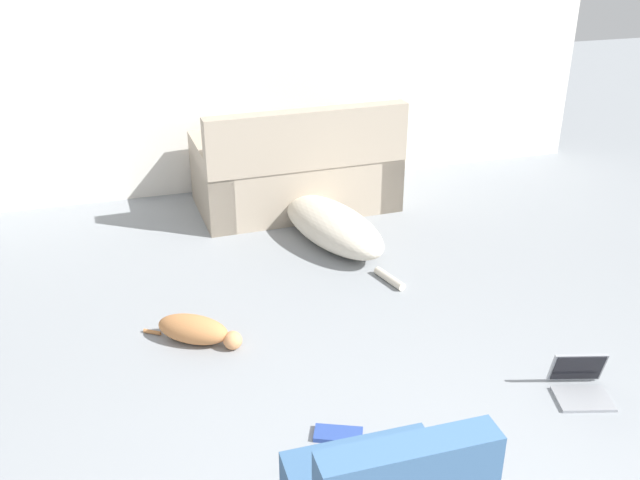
{
  "coord_description": "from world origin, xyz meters",
  "views": [
    {
      "loc": [
        -0.93,
        -1.38,
        2.35
      ],
      "look_at": [
        0.2,
        2.34,
        0.48
      ],
      "focal_mm": 40.0,
      "sensor_mm": 36.0,
      "label": 1
    }
  ],
  "objects_px": {
    "couch": "(296,173)",
    "cat": "(196,330)",
    "book_blue": "(338,434)",
    "laptop_open": "(580,380)",
    "dog": "(328,223)"
  },
  "relations": [
    {
      "from": "couch",
      "to": "book_blue",
      "type": "bearing_deg",
      "value": 76.96
    },
    {
      "from": "laptop_open",
      "to": "book_blue",
      "type": "distance_m",
      "value": 1.33
    },
    {
      "from": "couch",
      "to": "dog",
      "type": "xyz_separation_m",
      "value": [
        0.06,
        -0.71,
        -0.15
      ]
    },
    {
      "from": "couch",
      "to": "laptop_open",
      "type": "distance_m",
      "value": 2.97
    },
    {
      "from": "cat",
      "to": "book_blue",
      "type": "distance_m",
      "value": 1.15
    },
    {
      "from": "dog",
      "to": "laptop_open",
      "type": "bearing_deg",
      "value": -176.51
    },
    {
      "from": "couch",
      "to": "cat",
      "type": "relative_size",
      "value": 2.9
    },
    {
      "from": "dog",
      "to": "cat",
      "type": "xyz_separation_m",
      "value": [
        -1.15,
        -1.1,
        -0.06
      ]
    },
    {
      "from": "laptop_open",
      "to": "couch",
      "type": "bearing_deg",
      "value": 120.36
    },
    {
      "from": "couch",
      "to": "cat",
      "type": "distance_m",
      "value": 2.13
    },
    {
      "from": "dog",
      "to": "cat",
      "type": "height_order",
      "value": "dog"
    },
    {
      "from": "dog",
      "to": "couch",
      "type": "bearing_deg",
      "value": -10.23
    },
    {
      "from": "couch",
      "to": "book_blue",
      "type": "relative_size",
      "value": 6.32
    },
    {
      "from": "couch",
      "to": "laptop_open",
      "type": "bearing_deg",
      "value": 103.1
    },
    {
      "from": "dog",
      "to": "cat",
      "type": "bearing_deg",
      "value": 118.87
    }
  ]
}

